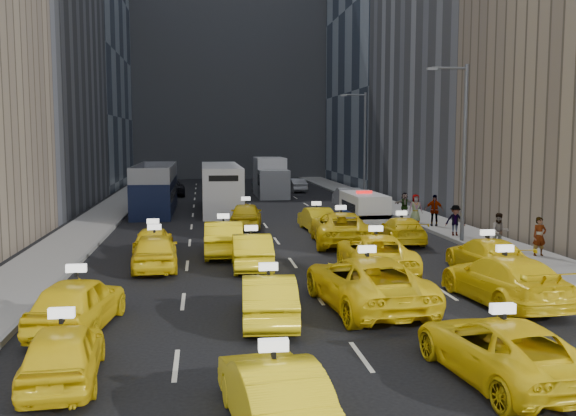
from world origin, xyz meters
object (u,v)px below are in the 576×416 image
Objects in this scene: nypd_van at (364,211)px; box_truck at (271,177)px; taxi_1 at (274,393)px; taxi_2 at (501,348)px; double_decker at (155,189)px; pedestrian_0 at (539,236)px; city_bus at (221,188)px; taxi_0 at (63,353)px.

box_truck reaches higher than nypd_van.
taxi_1 is 5.63m from taxi_2.
double_decker is (-13.05, 9.70, 0.70)m from nypd_van.
nypd_van is at bearing -78.58° from box_truck.
double_decker is 27.70m from pedestrian_0.
box_truck is at bearing -95.71° from taxi_2.
pedestrian_0 reaches higher than taxi_2.
box_truck is (9.62, 11.35, 0.06)m from double_decker.
pedestrian_0 is at bearing -49.09° from double_decker.
pedestrian_0 is at bearing -139.03° from taxi_1.
double_decker reaches higher than city_bus.
taxi_2 is at bearing -87.44° from box_truck.
taxi_0 is 9.69m from taxi_2.
nypd_van reaches higher than taxi_2.
taxi_0 is 0.30× the size of city_bus.
city_bus is (0.13, 36.62, 0.98)m from taxi_1.
box_truck reaches higher than city_bus.
city_bus is at bearing -112.30° from box_truck.
nypd_van is at bearing 113.10° from pedestrian_0.
nypd_van is at bearing -46.32° from city_bus.
box_truck is (-0.31, 45.49, 1.06)m from taxi_2.
pedestrian_0 is (5.11, -11.20, 0.03)m from nypd_van.
taxi_2 is 2.87× the size of pedestrian_0.
taxi_1 is at bearing -93.87° from box_truck.
taxi_2 is 15.60m from pedestrian_0.
nypd_van is (3.12, 24.45, 0.30)m from taxi_2.
taxi_2 is 45.51m from box_truck.
taxi_0 is 2.29× the size of pedestrian_0.
taxi_0 is 26.66m from nypd_van.
city_bus is at bearing -101.88° from taxi_0.
box_truck reaches higher than taxi_0.
double_decker is at bearing -167.66° from city_bus.
box_truck is (4.88, 10.72, 0.08)m from city_bus.
double_decker is 4.78m from city_bus.
city_bus reaches higher than taxi_1.
city_bus is at bearing 120.52° from pedestrian_0.
box_truck reaches higher than pedestrian_0.
box_truck is (5.01, 47.34, 1.06)m from taxi_1.
taxi_1 is 20.28m from pedestrian_0.
taxi_0 is 0.51× the size of box_truck.
taxi_1 is at bearing -133.33° from pedestrian_0.
city_bus reaches higher than taxi_0.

